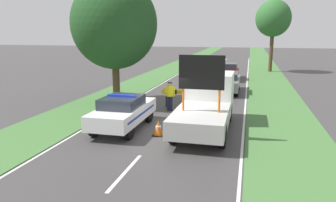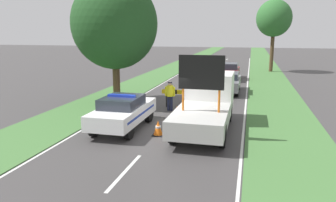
{
  "view_description": "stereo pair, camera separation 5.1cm",
  "coord_description": "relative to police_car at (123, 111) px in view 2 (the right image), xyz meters",
  "views": [
    {
      "loc": [
        3.59,
        -13.36,
        4.3
      ],
      "look_at": [
        -0.04,
        1.26,
        1.1
      ],
      "focal_mm": 35.0,
      "sensor_mm": 36.0,
      "label": 1
    },
    {
      "loc": [
        3.64,
        -13.34,
        4.3
      ],
      "look_at": [
        -0.04,
        1.26,
        1.1
      ],
      "focal_mm": 35.0,
      "sensor_mm": 36.0,
      "label": 2
    }
  ],
  "objects": [
    {
      "name": "traffic_cone_behind_barrier",
      "position": [
        1.8,
        5.72,
        -0.46
      ],
      "size": [
        0.5,
        0.5,
        0.68
      ],
      "color": "black",
      "rests_on": "ground"
    },
    {
      "name": "police_officer",
      "position": [
        1.21,
        3.89,
        0.16
      ],
      "size": [
        0.58,
        0.37,
        1.61
      ],
      "rotation": [
        0.0,
        0.0,
        2.92
      ],
      "color": "#191E38",
      "rests_on": "ground"
    },
    {
      "name": "lane_markings",
      "position": [
        1.8,
        11.84,
        -0.79
      ],
      "size": [
        7.09,
        60.72,
        0.01
      ],
      "color": "silver",
      "rests_on": "ground"
    },
    {
      "name": "grass_verge_left",
      "position": [
        -3.51,
        20.0,
        -0.78
      ],
      "size": [
        3.42,
        120.0,
        0.03
      ],
      "color": "#427038",
      "rests_on": "ground"
    },
    {
      "name": "traffic_cone_near_truck",
      "position": [
        1.8,
        -0.59,
        -0.48
      ],
      "size": [
        0.46,
        0.46,
        0.64
      ],
      "color": "black",
      "rests_on": "ground"
    },
    {
      "name": "queued_car_wagon_maroon",
      "position": [
        3.51,
        17.1,
        -0.01
      ],
      "size": [
        1.86,
        4.58,
        1.49
      ],
      "rotation": [
        0.0,
        0.0,
        3.14
      ],
      "color": "maroon",
      "rests_on": "ground"
    },
    {
      "name": "traffic_cone_lane_edge",
      "position": [
        4.23,
        4.95,
        -0.52
      ],
      "size": [
        0.4,
        0.4,
        0.55
      ],
      "color": "black",
      "rests_on": "ground"
    },
    {
      "name": "grass_verge_right",
      "position": [
        7.1,
        20.0,
        -0.78
      ],
      "size": [
        3.42,
        120.0,
        0.03
      ],
      "color": "#427038",
      "rests_on": "ground"
    },
    {
      "name": "road_barrier",
      "position": [
        1.89,
        4.67,
        0.05
      ],
      "size": [
        2.71,
        0.08,
        1.03
      ],
      "rotation": [
        0.0,
        0.0,
        -0.05
      ],
      "color": "black",
      "rests_on": "ground"
    },
    {
      "name": "queued_car_suv_grey",
      "position": [
        3.8,
        10.28,
        -0.03
      ],
      "size": [
        1.92,
        4.62,
        1.44
      ],
      "rotation": [
        0.0,
        0.0,
        3.14
      ],
      "color": "slate",
      "rests_on": "ground"
    },
    {
      "name": "traffic_cone_centre_front",
      "position": [
        0.1,
        3.59,
        -0.54
      ],
      "size": [
        0.37,
        0.37,
        0.52
      ],
      "color": "black",
      "rests_on": "ground"
    },
    {
      "name": "ground_plane",
      "position": [
        1.8,
        0.0,
        -0.8
      ],
      "size": [
        160.0,
        160.0,
        0.0
      ],
      "primitive_type": "plane",
      "color": "#3D3A3A"
    },
    {
      "name": "roadside_tree_near_right",
      "position": [
        7.62,
        23.99,
        4.85
      ],
      "size": [
        3.7,
        3.7,
        7.63
      ],
      "color": "#4C3823",
      "rests_on": "ground"
    },
    {
      "name": "work_truck",
      "position": [
        3.59,
        1.18,
        0.37
      ],
      "size": [
        2.16,
        6.11,
        3.41
      ],
      "rotation": [
        0.0,
        0.0,
        3.15
      ],
      "color": "white",
      "rests_on": "ground"
    },
    {
      "name": "traffic_cone_near_police",
      "position": [
        1.85,
        2.85,
        -0.54
      ],
      "size": [
        0.37,
        0.37,
        0.52
      ],
      "color": "black",
      "rests_on": "ground"
    },
    {
      "name": "roadside_tree_near_left",
      "position": [
        -2.46,
        5.1,
        3.94
      ],
      "size": [
        5.08,
        5.08,
        7.41
      ],
      "color": "#4C3823",
      "rests_on": "ground"
    },
    {
      "name": "pedestrian_civilian",
      "position": [
        2.3,
        4.26,
        0.2
      ],
      "size": [
        0.61,
        0.39,
        1.7
      ],
      "rotation": [
        0.0,
        0.0,
        0.52
      ],
      "color": "#191E38",
      "rests_on": "ground"
    },
    {
      "name": "police_car",
      "position": [
        0.0,
        0.0,
        0.0
      ],
      "size": [
        1.79,
        4.49,
        1.58
      ],
      "rotation": [
        0.0,
        0.0,
        0.09
      ],
      "color": "white",
      "rests_on": "ground"
    }
  ]
}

